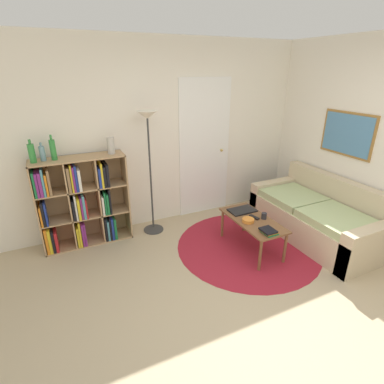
# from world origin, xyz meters

# --- Properties ---
(ground_plane) EXTENTS (14.00, 14.00, 0.00)m
(ground_plane) POSITION_xyz_m (0.00, 0.00, 0.00)
(ground_plane) COLOR tan
(wall_back) EXTENTS (7.12, 0.11, 2.60)m
(wall_back) POSITION_xyz_m (0.02, 2.37, 1.29)
(wall_back) COLOR silver
(wall_back) RESTS_ON ground_plane
(wall_right) EXTENTS (0.08, 5.35, 2.60)m
(wall_right) POSITION_xyz_m (2.08, 1.17, 1.30)
(wall_right) COLOR silver
(wall_right) RESTS_ON ground_plane
(rug) EXTENTS (1.86, 1.86, 0.01)m
(rug) POSITION_xyz_m (0.59, 1.11, 0.00)
(rug) COLOR maroon
(rug) RESTS_ON ground_plane
(bookshelf) EXTENTS (1.12, 0.34, 1.19)m
(bookshelf) POSITION_xyz_m (-1.34, 2.16, 0.58)
(bookshelf) COLOR tan
(bookshelf) RESTS_ON ground_plane
(floor_lamp) EXTENTS (0.29, 0.29, 1.70)m
(floor_lamp) POSITION_xyz_m (-0.40, 2.07, 1.35)
(floor_lamp) COLOR #333333
(floor_lamp) RESTS_ON ground_plane
(couch) EXTENTS (0.90, 1.82, 0.80)m
(couch) POSITION_xyz_m (1.66, 0.96, 0.28)
(couch) COLOR #CCB793
(couch) RESTS_ON ground_plane
(coffee_table) EXTENTS (0.45, 0.93, 0.43)m
(coffee_table) POSITION_xyz_m (0.60, 1.06, 0.38)
(coffee_table) COLOR brown
(coffee_table) RESTS_ON ground_plane
(laptop) EXTENTS (0.35, 0.23, 0.02)m
(laptop) POSITION_xyz_m (0.61, 1.32, 0.44)
(laptop) COLOR black
(laptop) RESTS_ON coffee_table
(bowl) EXTENTS (0.15, 0.15, 0.04)m
(bowl) POSITION_xyz_m (0.50, 1.03, 0.45)
(bowl) COLOR orange
(bowl) RESTS_ON coffee_table
(book_stack_on_table) EXTENTS (0.17, 0.18, 0.05)m
(book_stack_on_table) POSITION_xyz_m (0.56, 0.71, 0.45)
(book_stack_on_table) COLOR #196B38
(book_stack_on_table) RESTS_ON coffee_table
(cup) EXTENTS (0.07, 0.07, 0.08)m
(cup) POSITION_xyz_m (0.73, 1.02, 0.47)
(cup) COLOR #28282D
(cup) RESTS_ON coffee_table
(remote) EXTENTS (0.07, 0.15, 0.02)m
(remote) POSITION_xyz_m (0.63, 1.08, 0.44)
(remote) COLOR black
(remote) RESTS_ON coffee_table
(bottle_left) EXTENTS (0.07, 0.07, 0.27)m
(bottle_left) POSITION_xyz_m (-1.77, 2.15, 1.30)
(bottle_left) COLOR #2D8438
(bottle_left) RESTS_ON bookshelf
(bottle_middle) EXTENTS (0.06, 0.06, 0.22)m
(bottle_middle) POSITION_xyz_m (-1.67, 2.18, 1.28)
(bottle_middle) COLOR #6B93A3
(bottle_middle) RESTS_ON bookshelf
(bottle_right) EXTENTS (0.07, 0.07, 0.30)m
(bottle_right) POSITION_xyz_m (-1.55, 2.17, 1.31)
(bottle_right) COLOR #2D8438
(bottle_right) RESTS_ON bookshelf
(vase_on_shelf) EXTENTS (0.09, 0.09, 0.21)m
(vase_on_shelf) POSITION_xyz_m (-0.88, 2.16, 1.29)
(vase_on_shelf) COLOR #B7B2A8
(vase_on_shelf) RESTS_ON bookshelf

